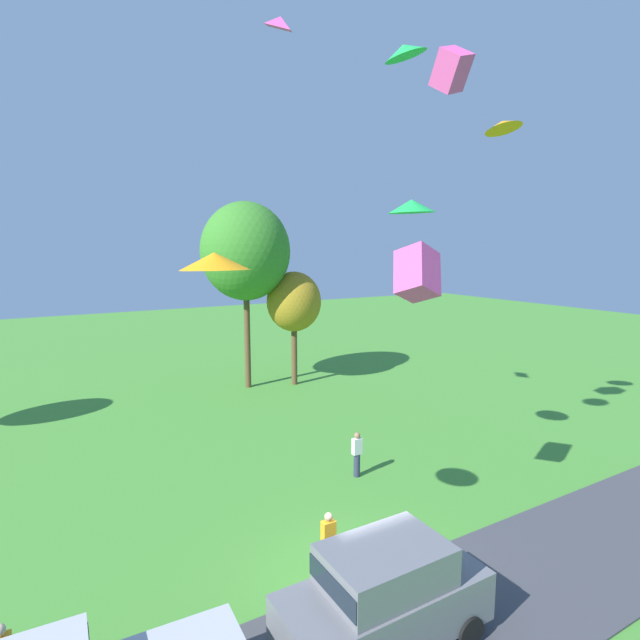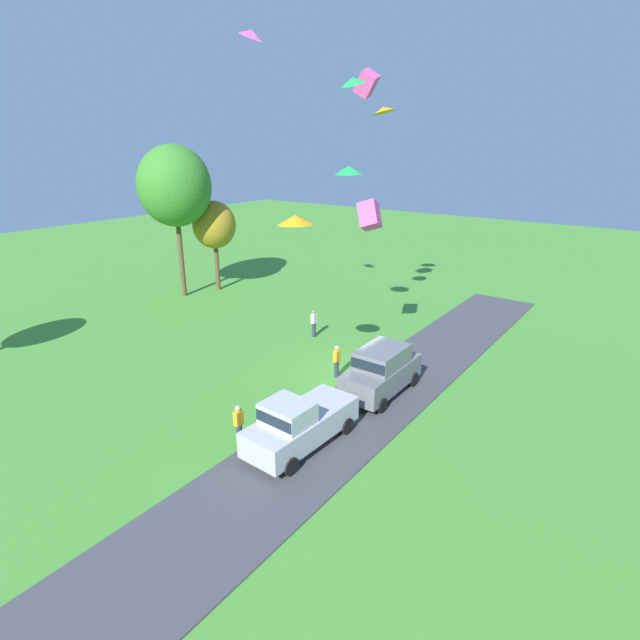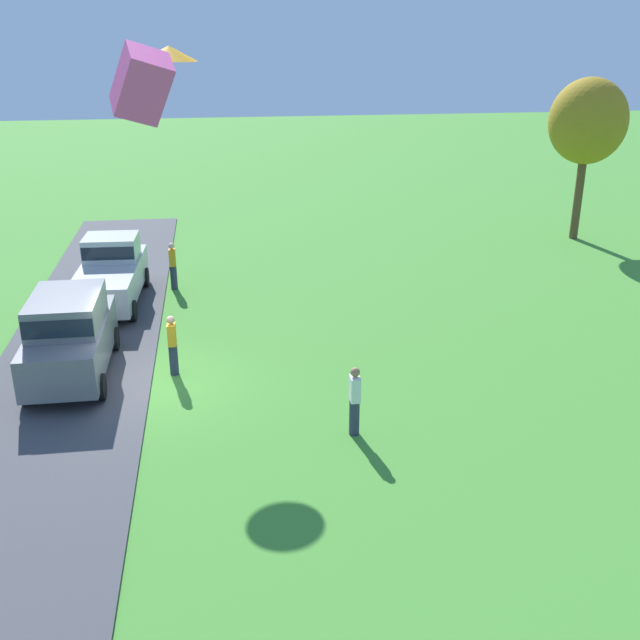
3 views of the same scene
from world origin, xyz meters
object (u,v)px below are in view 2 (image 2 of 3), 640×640
kite_diamond_high_left (252,34)px  kite_box_low_drifter (370,215)px  car_pickup_mid_row (298,423)px  kite_delta_near_flag (353,81)px  kite_delta_over_trees (384,110)px  person_beside_suv (337,361)px  tree_right_of_center (174,186)px  person_on_lawn (239,425)px  car_suv_far_end (382,369)px  kite_delta_trailing_tail (349,170)px  kite_box_mid_center (367,83)px  kite_delta_high_right (295,220)px  tree_center_back (214,225)px  person_watching_sky (314,323)px

kite_diamond_high_left → kite_box_low_drifter: size_ratio=0.87×
car_pickup_mid_row → kite_delta_near_flag: kite_delta_near_flag is taller
kite_delta_over_trees → kite_diamond_high_left: size_ratio=1.27×
person_beside_suv → tree_right_of_center: bearing=74.5°
person_on_lawn → car_suv_far_end: bearing=-19.1°
kite_delta_trailing_tail → kite_diamond_high_left: bearing=119.9°
person_beside_suv → kite_box_mid_center: bearing=21.5°
kite_delta_over_trees → kite_delta_high_right: bearing=-166.3°
kite_delta_over_trees → tree_center_back: bearing=98.9°
kite_delta_high_right → kite_diamond_high_left: bearing=53.5°
kite_diamond_high_left → tree_right_of_center: bearing=75.5°
tree_center_back → kite_diamond_high_left: bearing=-119.1°
tree_right_of_center → person_on_lawn: bearing=-123.9°
tree_right_of_center → kite_delta_over_trees: size_ratio=8.04×
kite_delta_high_right → kite_delta_near_flag: 8.56m
car_suv_far_end → kite_delta_high_right: kite_delta_high_right is taller
person_watching_sky → kite_diamond_high_left: bearing=124.3°
kite_delta_over_trees → car_suv_far_end: bearing=-148.8°
kite_delta_over_trees → kite_box_low_drifter: 9.36m
car_pickup_mid_row → kite_delta_over_trees: bearing=19.8°
kite_box_low_drifter → person_on_lawn: bearing=-178.3°
kite_box_mid_center → kite_delta_over_trees: bearing=15.0°
person_on_lawn → tree_right_of_center: 22.78m
kite_delta_near_flag → kite_box_low_drifter: 6.43m
kite_delta_high_right → kite_box_mid_center: bearing=13.2°
kite_box_low_drifter → kite_delta_near_flag: bearing=66.9°
person_beside_suv → kite_diamond_high_left: size_ratio=1.57×
kite_delta_high_right → person_beside_suv: bearing=-6.6°
tree_center_back → kite_box_mid_center: kite_box_mid_center is taller
car_pickup_mid_row → kite_delta_high_right: size_ratio=3.30×
person_watching_sky → kite_delta_high_right: 10.58m
tree_center_back → kite_delta_near_flag: bearing=-105.5°
car_suv_far_end → kite_diamond_high_left: kite_diamond_high_left is taller
person_beside_suv → kite_box_mid_center: size_ratio=1.46×
kite_box_mid_center → kite_box_low_drifter: 7.52m
kite_diamond_high_left → kite_delta_over_trees: bearing=-24.4°
car_suv_far_end → person_beside_suv: car_suv_far_end is taller
tree_center_back → kite_box_low_drifter: 17.65m
person_on_lawn → person_beside_suv: bearing=2.3°
kite_delta_over_trees → kite_delta_near_flag: bearing=-164.1°
car_suv_far_end → kite_diamond_high_left: 17.96m
person_on_lawn → tree_right_of_center: bearing=56.1°
car_pickup_mid_row → car_suv_far_end: (5.73, -0.39, 0.19)m
tree_center_back → kite_delta_high_right: size_ratio=4.57×
tree_center_back → kite_delta_trailing_tail: kite_delta_trailing_tail is taller
kite_box_mid_center → tree_center_back: bearing=83.6°
car_pickup_mid_row → kite_delta_near_flag: (9.40, 3.87, 12.90)m
person_watching_sky → kite_diamond_high_left: (-1.73, 2.53, 15.49)m
kite_diamond_high_left → person_on_lawn: bearing=-142.5°
person_on_lawn → kite_box_mid_center: (13.18, 2.66, 13.27)m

